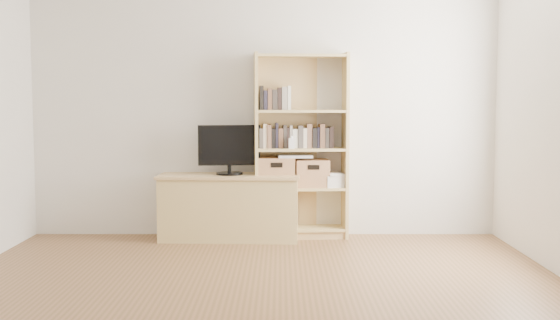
{
  "coord_description": "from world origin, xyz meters",
  "views": [
    {
      "loc": [
        0.16,
        -4.32,
        1.33
      ],
      "look_at": [
        0.15,
        1.9,
        0.79
      ],
      "focal_mm": 45.0,
      "sensor_mm": 36.0,
      "label": 1
    }
  ],
  "objects_px": {
    "television": "(229,150)",
    "tv_stand": "(230,208)",
    "baby_monitor": "(291,143)",
    "laptop": "(295,156)",
    "basket_left": "(276,172)",
    "basket_right": "(312,173)",
    "bookshelf": "(301,146)"
  },
  "relations": [
    {
      "from": "basket_right",
      "to": "tv_stand",
      "type": "bearing_deg",
      "value": -177.71
    },
    {
      "from": "bookshelf",
      "to": "television",
      "type": "bearing_deg",
      "value": -176.98
    },
    {
      "from": "tv_stand",
      "to": "television",
      "type": "distance_m",
      "value": 0.55
    },
    {
      "from": "basket_left",
      "to": "laptop",
      "type": "distance_m",
      "value": 0.24
    },
    {
      "from": "tv_stand",
      "to": "basket_right",
      "type": "distance_m",
      "value": 0.85
    },
    {
      "from": "bookshelf",
      "to": "laptop",
      "type": "relative_size",
      "value": 5.48
    },
    {
      "from": "bookshelf",
      "to": "basket_left",
      "type": "distance_m",
      "value": 0.34
    },
    {
      "from": "television",
      "to": "tv_stand",
      "type": "bearing_deg",
      "value": 0.0
    },
    {
      "from": "bookshelf",
      "to": "basket_left",
      "type": "bearing_deg",
      "value": -178.81
    },
    {
      "from": "tv_stand",
      "to": "laptop",
      "type": "height_order",
      "value": "laptop"
    },
    {
      "from": "basket_left",
      "to": "laptop",
      "type": "height_order",
      "value": "laptop"
    },
    {
      "from": "baby_monitor",
      "to": "laptop",
      "type": "height_order",
      "value": "baby_monitor"
    },
    {
      "from": "bookshelf",
      "to": "baby_monitor",
      "type": "height_order",
      "value": "bookshelf"
    },
    {
      "from": "basket_left",
      "to": "television",
      "type": "bearing_deg",
      "value": -174.07
    },
    {
      "from": "bookshelf",
      "to": "television",
      "type": "relative_size",
      "value": 3.02
    },
    {
      "from": "baby_monitor",
      "to": "basket_right",
      "type": "bearing_deg",
      "value": 24.73
    },
    {
      "from": "tv_stand",
      "to": "television",
      "type": "bearing_deg",
      "value": 0.0
    },
    {
      "from": "baby_monitor",
      "to": "basket_left",
      "type": "relative_size",
      "value": 0.29
    },
    {
      "from": "baby_monitor",
      "to": "television",
      "type": "bearing_deg",
      "value": 174.3
    },
    {
      "from": "baby_monitor",
      "to": "laptop",
      "type": "bearing_deg",
      "value": 63.03
    },
    {
      "from": "basket_left",
      "to": "tv_stand",
      "type": "bearing_deg",
      "value": -174.07
    },
    {
      "from": "television",
      "to": "basket_left",
      "type": "relative_size",
      "value": 1.7
    },
    {
      "from": "laptop",
      "to": "baby_monitor",
      "type": "bearing_deg",
      "value": -116.99
    },
    {
      "from": "television",
      "to": "baby_monitor",
      "type": "height_order",
      "value": "television"
    },
    {
      "from": "television",
      "to": "basket_left",
      "type": "xyz_separation_m",
      "value": [
        0.44,
        0.06,
        -0.22
      ]
    },
    {
      "from": "basket_left",
      "to": "laptop",
      "type": "xyz_separation_m",
      "value": [
        0.18,
        -0.0,
        0.15
      ]
    },
    {
      "from": "television",
      "to": "baby_monitor",
      "type": "relative_size",
      "value": 5.94
    },
    {
      "from": "television",
      "to": "baby_monitor",
      "type": "bearing_deg",
      "value": -9.78
    },
    {
      "from": "laptop",
      "to": "television",
      "type": "bearing_deg",
      "value": -178.26
    },
    {
      "from": "tv_stand",
      "to": "baby_monitor",
      "type": "relative_size",
      "value": 13.09
    },
    {
      "from": "basket_right",
      "to": "television",
      "type": "bearing_deg",
      "value": -177.71
    },
    {
      "from": "tv_stand",
      "to": "baby_monitor",
      "type": "height_order",
      "value": "baby_monitor"
    }
  ]
}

